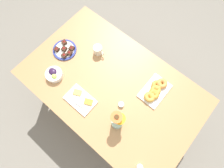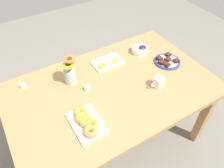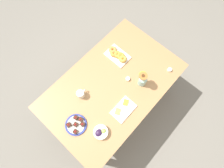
% 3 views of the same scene
% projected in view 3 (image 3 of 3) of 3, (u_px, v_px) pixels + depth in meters
% --- Properties ---
extents(ground_plane, '(6.00, 6.00, 0.00)m').
position_uv_depth(ground_plane, '(112.00, 101.00, 2.66)').
color(ground_plane, slate).
extents(dining_table, '(1.60, 1.00, 0.74)m').
position_uv_depth(dining_table, '(112.00, 88.00, 2.05)').
color(dining_table, '#A87A4C').
rests_on(dining_table, ground_plane).
extents(coffee_mug, '(0.12, 0.08, 0.09)m').
position_uv_depth(coffee_mug, '(81.00, 94.00, 1.88)').
color(coffee_mug, silver).
rests_on(coffee_mug, dining_table).
extents(grape_bowl, '(0.15, 0.15, 0.07)m').
position_uv_depth(grape_bowl, '(101.00, 132.00, 1.76)').
color(grape_bowl, white).
rests_on(grape_bowl, dining_table).
extents(cheese_platter, '(0.26, 0.17, 0.03)m').
position_uv_depth(cheese_platter, '(123.00, 109.00, 1.87)').
color(cheese_platter, white).
rests_on(cheese_platter, dining_table).
extents(croissant_platter, '(0.19, 0.29, 0.05)m').
position_uv_depth(croissant_platter, '(118.00, 55.00, 2.07)').
color(croissant_platter, white).
rests_on(croissant_platter, dining_table).
extents(jam_cup_honey, '(0.05, 0.05, 0.03)m').
position_uv_depth(jam_cup_honey, '(170.00, 70.00, 2.02)').
color(jam_cup_honey, white).
rests_on(jam_cup_honey, dining_table).
extents(jam_cup_berry, '(0.05, 0.05, 0.03)m').
position_uv_depth(jam_cup_berry, '(128.00, 79.00, 1.98)').
color(jam_cup_berry, white).
rests_on(jam_cup_berry, dining_table).
extents(dessert_plate, '(0.23, 0.23, 0.05)m').
position_uv_depth(dessert_plate, '(76.00, 125.00, 1.81)').
color(dessert_plate, navy).
rests_on(dessert_plate, dining_table).
extents(flower_vase, '(0.11, 0.11, 0.23)m').
position_uv_depth(flower_vase, '(142.00, 80.00, 1.90)').
color(flower_vase, '#99C1B7').
rests_on(flower_vase, dining_table).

